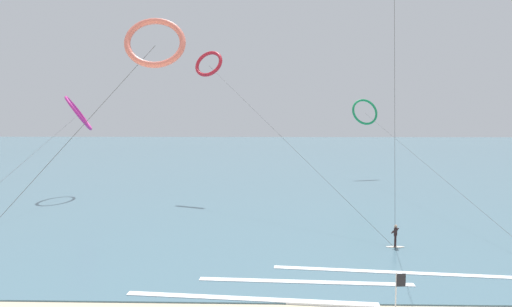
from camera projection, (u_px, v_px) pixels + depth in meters
name	position (u px, v px, depth m)	size (l,w,h in m)	color
sea_water	(263.00, 152.00, 121.80)	(400.00, 200.00, 0.08)	slate
surfer_ivory	(395.00, 237.00, 31.68)	(1.40, 0.70, 1.70)	silver
kite_coral	(155.00, 43.00, 24.84)	(13.65, 4.78, 15.77)	#EA7260
kite_crimson	(209.00, 64.00, 52.87)	(19.00, 23.88, 18.25)	red
kite_emerald	(365.00, 112.00, 70.18)	(4.93, 47.85, 12.99)	#199351
kite_magenta	(78.00, 113.00, 53.70)	(4.77, 28.98, 12.59)	#CC288E
beach_flag	(398.00, 291.00, 19.57)	(0.47, 0.09, 2.61)	silver
wave_crest_near	(250.00, 300.00, 22.58)	(13.49, 0.50, 0.12)	white
wave_crest_mid	(305.00, 282.00, 24.93)	(12.56, 0.50, 0.12)	white
wave_crest_far	(419.00, 274.00, 26.28)	(18.04, 0.50, 0.12)	white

